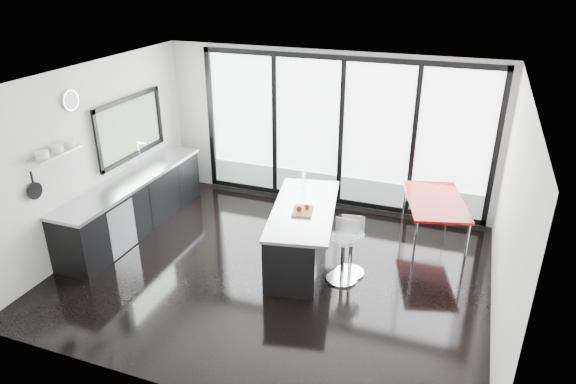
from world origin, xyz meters
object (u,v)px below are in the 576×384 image
at_px(bar_stool_near, 343,259).
at_px(red_table, 433,222).
at_px(island, 299,233).
at_px(bar_stool_far, 351,253).

bearing_deg(bar_stool_near, red_table, 57.00).
height_order(island, bar_stool_far, island).
xyz_separation_m(island, red_table, (1.84, 1.13, -0.05)).
relative_size(bar_stool_near, bar_stool_far, 1.04).
xyz_separation_m(island, bar_stool_far, (0.83, -0.14, -0.10)).
bearing_deg(bar_stool_far, red_table, 44.60).
distance_m(bar_stool_near, bar_stool_far, 0.21).
height_order(island, red_table, island).
bearing_deg(bar_stool_near, island, 159.26).
distance_m(island, bar_stool_far, 0.85).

